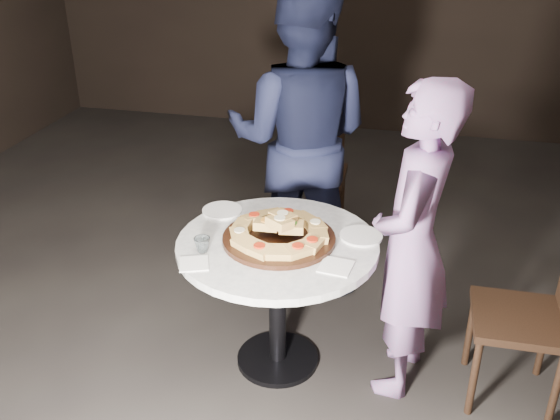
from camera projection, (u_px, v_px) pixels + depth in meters
name	position (u px, v px, depth m)	size (l,w,h in m)	color
floor	(273.00, 360.00, 3.05)	(7.00, 7.00, 0.00)	black
table	(277.00, 265.00, 2.80)	(1.18, 1.18, 0.67)	black
serving_board	(279.00, 238.00, 2.75)	(0.50, 0.50, 0.02)	black
focaccia_pile	(279.00, 230.00, 2.73)	(0.45, 0.44, 0.12)	tan
plate_left	(222.00, 210.00, 3.00)	(0.19, 0.19, 0.01)	white
plate_right	(361.00, 236.00, 2.78)	(0.19, 0.19, 0.01)	white
water_glass	(202.00, 245.00, 2.65)	(0.07, 0.07, 0.07)	silver
napkin_near	(194.00, 264.00, 2.57)	(0.12, 0.12, 0.01)	white
napkin_far	(336.00, 267.00, 2.55)	(0.13, 0.13, 0.01)	white
chair_far	(315.00, 171.00, 3.97)	(0.39, 0.41, 0.81)	black
chair_right	(543.00, 309.00, 2.62)	(0.41, 0.39, 0.83)	black
diner_navy	(300.00, 139.00, 3.38)	(0.83, 0.65, 1.71)	black
diner_teal	(412.00, 245.00, 2.63)	(0.52, 0.34, 1.43)	slate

